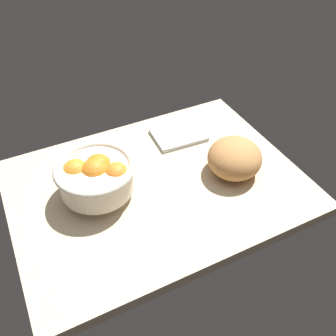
{
  "coord_description": "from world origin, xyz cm",
  "views": [
    {
      "loc": [
        -27.64,
        -61.68,
        66.59
      ],
      "look_at": [
        2.62,
        -1.07,
        5.0
      ],
      "focal_mm": 39.8,
      "sensor_mm": 36.0,
      "label": 1
    }
  ],
  "objects": [
    {
      "name": "ground_plane",
      "position": [
        0.0,
        0.0,
        -1.5
      ],
      "size": [
        72.36,
        53.7,
        3.0
      ],
      "primitive_type": "cube",
      "color": "#CAB591"
    },
    {
      "name": "fruit_bowl",
      "position": [
        -14.39,
        2.85,
        6.33
      ],
      "size": [
        19.08,
        19.08,
        10.73
      ],
      "color": "beige",
      "rests_on": "ground"
    },
    {
      "name": "bread_loaf",
      "position": [
        19.71,
        -4.9,
        4.62
      ],
      "size": [
        20.07,
        20.11,
        9.25
      ],
      "primitive_type": "ellipsoid",
      "rotation": [
        0.0,
        0.0,
        0.83
      ],
      "color": "#BA7E47",
      "rests_on": "ground"
    },
    {
      "name": "napkin_folded",
      "position": [
        13.99,
        14.81,
        0.59
      ],
      "size": [
        15.03,
        11.78,
        1.17
      ],
      "primitive_type": "cube",
      "rotation": [
        0.0,
        0.0,
        -0.05
      ],
      "color": "#B8BFC2",
      "rests_on": "ground"
    }
  ]
}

